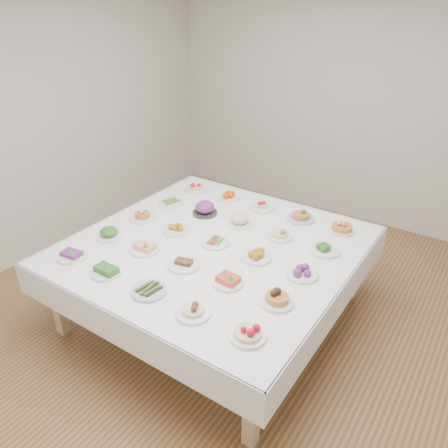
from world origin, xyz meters
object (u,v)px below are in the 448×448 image
Objects in this scene: display_table at (214,250)px; dish_0 at (71,253)px; dish_24 at (342,225)px; dish_12 at (215,242)px.

dish_0 is (-0.84, -0.83, 0.11)m from display_table.
dish_0 is 2.35m from dish_24.
display_table is 1.19m from dish_0.
dish_24 is (0.83, 0.83, 0.13)m from display_table.
display_table is 9.49× the size of dish_12.
dish_0 is 1.19m from dish_12.
dish_12 reaches higher than display_table.
dish_0 is at bearing -135.20° from dish_24.
dish_12 is 1.16m from dish_24.
dish_24 reaches higher than display_table.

